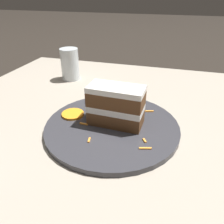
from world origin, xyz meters
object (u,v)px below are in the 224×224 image
(cream_dollop, at_px, (99,93))
(orange_garnish, at_px, (73,114))
(drinking_glass, at_px, (70,66))
(cake_slice, at_px, (116,106))
(plate, at_px, (112,126))

(cream_dollop, relative_size, orange_garnish, 1.04)
(drinking_glass, bearing_deg, orange_garnish, 116.60)
(cream_dollop, distance_m, drinking_glass, 0.24)
(cake_slice, xyz_separation_m, cream_dollop, (0.07, -0.09, -0.02))
(drinking_glass, bearing_deg, plate, 131.15)
(plate, height_order, cake_slice, cake_slice)
(orange_garnish, bearing_deg, cream_dollop, -115.31)
(plate, distance_m, cream_dollop, 0.12)
(plate, xyz_separation_m, orange_garnish, (0.10, -0.01, 0.01))
(drinking_glass, bearing_deg, cream_dollop, 134.90)
(plate, bearing_deg, drinking_glass, -48.85)
(cream_dollop, height_order, orange_garnish, cream_dollop)
(cake_slice, relative_size, orange_garnish, 2.30)
(plate, height_order, orange_garnish, orange_garnish)
(cake_slice, xyz_separation_m, orange_garnish, (0.11, -0.00, -0.04))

